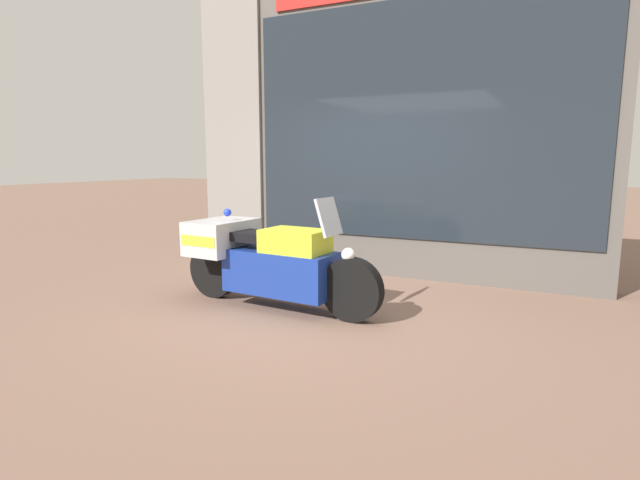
{
  "coord_description": "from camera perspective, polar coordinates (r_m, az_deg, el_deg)",
  "views": [
    {
      "loc": [
        2.27,
        -4.68,
        1.59
      ],
      "look_at": [
        -0.19,
        0.34,
        0.69
      ],
      "focal_mm": 28.0,
      "sensor_mm": 36.0,
      "label": 1
    }
  ],
  "objects": [
    {
      "name": "paramedic_motorcycle",
      "position": [
        5.48,
        -6.41,
        -2.0
      ],
      "size": [
        2.44,
        0.83,
        1.22
      ],
      "rotation": [
        0.0,
        0.0,
        -0.07
      ],
      "color": "black",
      "rests_on": "ground"
    },
    {
      "name": "window_display",
      "position": [
        7.04,
        10.61,
        -0.13
      ],
      "size": [
        4.33,
        0.3,
        2.02
      ],
      "color": "slate",
      "rests_on": "ground"
    },
    {
      "name": "shop_building",
      "position": [
        7.22,
        4.11,
        12.63
      ],
      "size": [
        5.79,
        0.55,
        4.06
      ],
      "color": "#56514C",
      "rests_on": "ground"
    },
    {
      "name": "ground_plane",
      "position": [
        5.44,
        0.18,
        -7.9
      ],
      "size": [
        60.0,
        60.0,
        0.0
      ],
      "primitive_type": "plane",
      "color": "#7A5B4C"
    }
  ]
}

